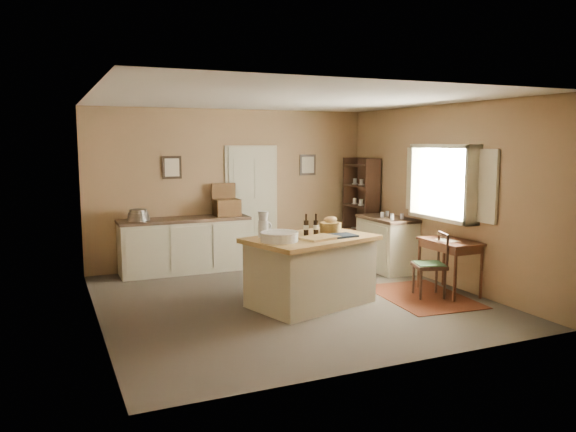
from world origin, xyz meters
name	(u,v)px	position (x,y,z in m)	size (l,w,h in m)	color
ground	(290,299)	(0.00, 0.00, 0.00)	(5.00, 5.00, 0.00)	#534A3F
wall_back	(232,188)	(0.00, 2.50, 1.35)	(5.00, 0.10, 2.70)	#806446
wall_front	(398,228)	(0.00, -2.50, 1.35)	(5.00, 0.10, 2.70)	#806446
wall_left	(94,211)	(-2.50, 0.00, 1.35)	(0.10, 5.00, 2.70)	#806446
wall_right	(440,194)	(2.50, 0.00, 1.35)	(0.10, 5.00, 2.70)	#806446
ceiling	(290,99)	(0.00, 0.00, 2.70)	(5.00, 5.00, 0.00)	silver
door	(252,204)	(0.35, 2.47, 1.05)	(0.97, 0.06, 2.11)	beige
framed_prints	(243,166)	(0.20, 2.48, 1.72)	(2.82, 0.02, 0.38)	black
window	(446,182)	(2.42, -0.20, 1.55)	(0.25, 1.99, 1.12)	#C0B79A
work_island	(310,269)	(0.15, -0.32, 0.48)	(1.87, 1.49, 1.20)	#C0B79A
sideboard	(185,243)	(-0.92, 2.20, 0.48)	(2.14, 0.61, 1.18)	#C0B79A
rug	(422,296)	(1.75, -0.62, 0.00)	(1.10, 1.60, 0.01)	#532310
writing_desk	(450,247)	(2.20, -0.62, 0.67)	(0.53, 0.87, 0.82)	#3C1E12
desk_chair	(429,266)	(1.82, -0.66, 0.44)	(0.41, 0.41, 0.88)	black
right_cabinet	(387,243)	(2.20, 0.96, 0.46)	(0.61, 1.09, 0.99)	#C0B79A
shelving_unit	(363,208)	(2.35, 2.00, 0.92)	(0.31, 0.83, 1.85)	black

